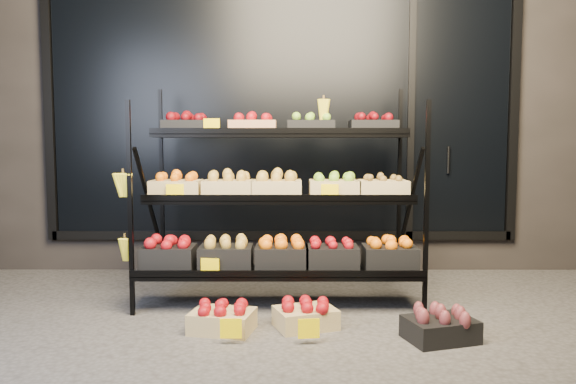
{
  "coord_description": "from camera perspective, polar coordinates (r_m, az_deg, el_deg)",
  "views": [
    {
      "loc": [
        0.08,
        -3.67,
        1.21
      ],
      "look_at": [
        0.07,
        0.55,
        0.84
      ],
      "focal_mm": 35.0,
      "sensor_mm": 36.0,
      "label": 1
    }
  ],
  "objects": [
    {
      "name": "building",
      "position": [
        6.28,
        -0.56,
        9.95
      ],
      "size": [
        6.0,
        2.08,
        3.5
      ],
      "color": "#2D2826",
      "rests_on": "ground"
    },
    {
      "name": "floor_crate_midright",
      "position": [
        3.76,
        1.8,
        -12.28
      ],
      "size": [
        0.45,
        0.39,
        0.19
      ],
      "rotation": [
        0.0,
        0.0,
        0.34
      ],
      "color": "tan",
      "rests_on": "ground"
    },
    {
      "name": "ground",
      "position": [
        3.86,
        -1.03,
        -13.2
      ],
      "size": [
        24.0,
        24.0,
        0.0
      ],
      "primitive_type": "plane",
      "color": "#514F4C",
      "rests_on": "ground"
    },
    {
      "name": "tag_floor_a",
      "position": [
        3.48,
        -5.81,
        -14.25
      ],
      "size": [
        0.13,
        0.01,
        0.12
      ],
      "primitive_type": "cube",
      "color": "#FFDA00",
      "rests_on": "ground"
    },
    {
      "name": "tag_floor_b",
      "position": [
        3.47,
        2.12,
        -14.32
      ],
      "size": [
        0.13,
        0.01,
        0.12
      ],
      "primitive_type": "cube",
      "color": "#FFDA00",
      "rests_on": "ground"
    },
    {
      "name": "display_rack",
      "position": [
        4.29,
        -1.0,
        -0.61
      ],
      "size": [
        2.18,
        1.02,
        1.67
      ],
      "color": "black",
      "rests_on": "ground"
    },
    {
      "name": "floor_crate_right",
      "position": [
        3.64,
        15.2,
        -12.94
      ],
      "size": [
        0.47,
        0.4,
        0.2
      ],
      "rotation": [
        0.0,
        0.0,
        0.29
      ],
      "color": "black",
      "rests_on": "ground"
    },
    {
      "name": "floor_crate_left",
      "position": [
        3.71,
        -6.69,
        -12.52
      ],
      "size": [
        0.44,
        0.36,
        0.2
      ],
      "rotation": [
        0.0,
        0.0,
        -0.21
      ],
      "color": "tan",
      "rests_on": "ground"
    }
  ]
}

